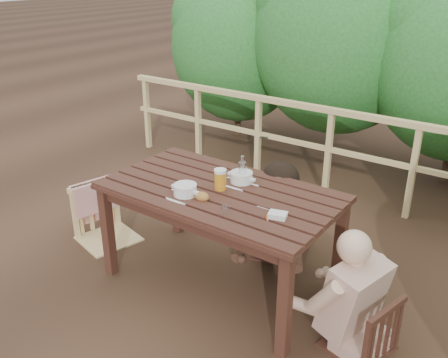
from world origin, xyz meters
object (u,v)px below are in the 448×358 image
Objects in this scene: chair_right at (364,297)px; butter_tub at (278,216)px; beer_glass at (220,180)px; chair_left at (104,192)px; tumbler at (225,211)px; bottle at (242,171)px; chair_far at (282,200)px; soup_far at (241,178)px; bread_roll at (202,197)px; table at (220,238)px; diner_right at (374,262)px; soup_near at (185,191)px; woman at (284,179)px.

chair_right is 0.76m from butter_tub.
butter_tub is (0.58, -0.14, -0.06)m from beer_glass.
chair_left is 1.56m from tumbler.
bottle is 1.95× the size of butter_tub.
bottle reaches higher than chair_far.
chair_left is 1.42m from bottle.
soup_far is at bearing 133.74° from bottle.
bottle is at bearing -116.43° from chair_far.
tumbler is (0.20, -0.50, -0.01)m from soup_far.
butter_tub is (0.32, 0.15, -0.01)m from tumbler.
bread_roll is (-0.07, -0.41, -0.01)m from soup_far.
tumbler reaches higher than chair_right.
table is 0.74m from butter_tub.
table is 2.17× the size of chair_right.
diner_right reaches higher than soup_far.
beer_glass reaches higher than tumbler.
chair_right is 2.79× the size of soup_near.
bread_roll is at bearing 110.54° from diner_right.
diner_right reaches higher than chair_right.
diner_right is at bearing 6.75° from soup_near.
chair_right is 0.58× the size of woman.
tumbler is at bearing -170.57° from butter_tub.
diner_right is at bearing -2.92° from beer_glass.
diner_right is (1.23, -0.07, 0.28)m from table.
butter_tub is at bearing 6.61° from bread_roll.
tumbler is at bearing -62.45° from chair_right.
soup_near is (-0.31, -0.93, 0.36)m from chair_far.
chair_left is 1.86m from butter_tub.
chair_far is 0.68m from bottle.
soup_far is at bearing 80.83° from bread_roll.
chair_far is at bearing 71.64° from soup_near.
chair_right is at bearing -8.61° from butter_tub.
tumbler is at bearing -69.65° from bottle.
diner_right is 5.69× the size of bottle.
chair_far is 1.04m from soup_near.
woman is at bearing 72.07° from chair_far.
chair_far is 0.73× the size of diner_right.
soup_far is at bearing 64.14° from soup_near.
table is at bearing 150.12° from butter_tub.
butter_tub is at bearing 110.66° from diner_right.
chair_right is at bearing -75.76° from chair_left.
chair_left is (-1.25, -0.08, 0.09)m from table.
soup_near is at bearing 170.55° from tumbler.
beer_glass is at bearing -79.21° from chair_right.
chair_left is at bearing 11.76° from woman.
soup_near is 1.00× the size of soup_far.
soup_far reaches higher than butter_tub.
woman is 1.03m from tumbler.
diner_right is (1.07, -0.77, 0.18)m from chair_far.
chair_far reaches higher than bread_roll.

